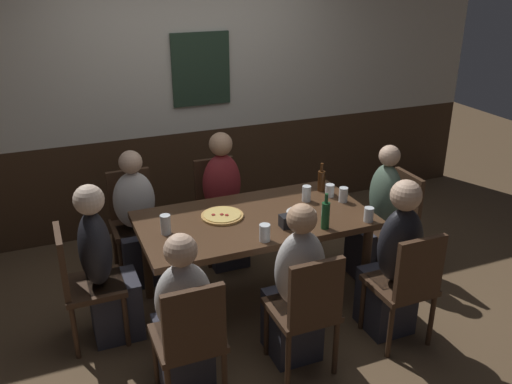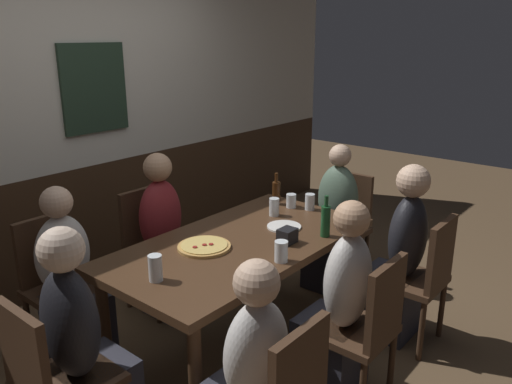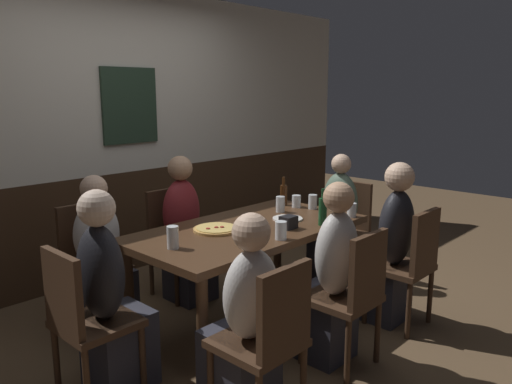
{
  "view_description": "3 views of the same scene",
  "coord_description": "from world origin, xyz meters",
  "px_view_note": "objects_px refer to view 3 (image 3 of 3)",
  "views": [
    {
      "loc": [
        -1.39,
        -3.41,
        2.51
      ],
      "look_at": [
        0.04,
        0.08,
        0.9
      ],
      "focal_mm": 38.49,
      "sensor_mm": 36.0,
      "label": 1
    },
    {
      "loc": [
        -2.17,
        -1.92,
        1.96
      ],
      "look_at": [
        0.24,
        0.08,
        0.98
      ],
      "focal_mm": 35.6,
      "sensor_mm": 36.0,
      "label": 2
    },
    {
      "loc": [
        -2.47,
        -2.39,
        1.69
      ],
      "look_at": [
        0.13,
        0.05,
        0.96
      ],
      "focal_mm": 35.15,
      "sensor_mm": 36.0,
      "label": 3
    }
  ],
  "objects_px": {
    "person_head_east": "(336,230)",
    "beer_bottle_green": "(323,211)",
    "plate_white_large": "(288,219)",
    "dining_table": "(248,237)",
    "chair_head_west": "(84,316)",
    "person_head_west": "(110,307)",
    "chair_left_far": "(90,257)",
    "beer_glass_half": "(173,239)",
    "tumbler_short": "(313,202)",
    "highball_clear": "(296,202)",
    "person_left_far": "(102,266)",
    "chair_right_near": "(410,261)",
    "pizza": "(216,229)",
    "chair_head_east": "(346,225)",
    "chair_mid_far": "(174,236)",
    "person_right_near": "(389,254)",
    "person_mid_near": "(329,286)",
    "person_mid_far": "(186,239)",
    "person_left_near": "(245,331)",
    "chair_mid_near": "(352,292)",
    "pint_glass_pale": "(280,205)",
    "chair_left_near": "(268,336)",
    "beer_glass_tall": "(352,211)",
    "condiment_caddy": "(288,222)",
    "beer_bottle_brown": "(284,194)",
    "pint_glass_stout": "(281,232)"
  },
  "relations": [
    {
      "from": "person_head_east",
      "to": "beer_bottle_green",
      "type": "xyz_separation_m",
      "value": [
        -0.72,
        -0.36,
        0.36
      ]
    },
    {
      "from": "dining_table",
      "to": "chair_head_west",
      "type": "height_order",
      "value": "chair_head_west"
    },
    {
      "from": "pint_glass_pale",
      "to": "condiment_caddy",
      "type": "xyz_separation_m",
      "value": [
        -0.33,
        -0.36,
        -0.01
      ]
    },
    {
      "from": "chair_left_near",
      "to": "pizza",
      "type": "relative_size",
      "value": 2.78
    },
    {
      "from": "person_head_east",
      "to": "person_left_near",
      "type": "relative_size",
      "value": 1.04
    },
    {
      "from": "highball_clear",
      "to": "beer_bottle_green",
      "type": "relative_size",
      "value": 0.38
    },
    {
      "from": "chair_left_far",
      "to": "beer_glass_half",
      "type": "relative_size",
      "value": 6.27
    },
    {
      "from": "highball_clear",
      "to": "tumbler_short",
      "type": "bearing_deg",
      "value": -70.65
    },
    {
      "from": "person_left_far",
      "to": "beer_bottle_green",
      "type": "distance_m",
      "value": 1.62
    },
    {
      "from": "chair_head_east",
      "to": "pizza",
      "type": "distance_m",
      "value": 1.53
    },
    {
      "from": "chair_head_east",
      "to": "chair_mid_far",
      "type": "xyz_separation_m",
      "value": [
        -1.28,
        0.87,
        0.0
      ]
    },
    {
      "from": "person_left_near",
      "to": "chair_mid_far",
      "type": "bearing_deg",
      "value": 64.31
    },
    {
      "from": "person_head_east",
      "to": "person_right_near",
      "type": "bearing_deg",
      "value": -116.68
    },
    {
      "from": "highball_clear",
      "to": "pint_glass_pale",
      "type": "bearing_deg",
      "value": -177.44
    },
    {
      "from": "dining_table",
      "to": "person_right_near",
      "type": "xyz_separation_m",
      "value": [
        0.76,
        -0.71,
        -0.15
      ]
    },
    {
      "from": "tumbler_short",
      "to": "highball_clear",
      "type": "relative_size",
      "value": 1.16
    },
    {
      "from": "person_left_near",
      "to": "pint_glass_pale",
      "type": "xyz_separation_m",
      "value": [
        1.25,
        0.82,
        0.33
      ]
    },
    {
      "from": "person_mid_far",
      "to": "plate_white_large",
      "type": "height_order",
      "value": "person_mid_far"
    },
    {
      "from": "person_left_far",
      "to": "beer_bottle_green",
      "type": "height_order",
      "value": "person_left_far"
    },
    {
      "from": "pizza",
      "to": "pint_glass_pale",
      "type": "xyz_separation_m",
      "value": [
        0.71,
        0.03,
        0.04
      ]
    },
    {
      "from": "chair_left_near",
      "to": "person_left_far",
      "type": "xyz_separation_m",
      "value": [
        -0.0,
        1.58,
        -0.03
      ]
    },
    {
      "from": "beer_bottle_green",
      "to": "person_head_east",
      "type": "bearing_deg",
      "value": 26.67
    },
    {
      "from": "person_head_east",
      "to": "plate_white_large",
      "type": "xyz_separation_m",
      "value": [
        -0.77,
        -0.08,
        0.26
      ]
    },
    {
      "from": "person_left_near",
      "to": "person_head_east",
      "type": "bearing_deg",
      "value": 20.66
    },
    {
      "from": "beer_glass_half",
      "to": "tumbler_short",
      "type": "xyz_separation_m",
      "value": [
        1.43,
        0.01,
        -0.01
      ]
    },
    {
      "from": "person_head_east",
      "to": "person_left_far",
      "type": "distance_m",
      "value": 2.0
    },
    {
      "from": "beer_glass_tall",
      "to": "highball_clear",
      "type": "bearing_deg",
      "value": 94.04
    },
    {
      "from": "chair_mid_far",
      "to": "chair_head_east",
      "type": "bearing_deg",
      "value": -34.26
    },
    {
      "from": "plate_white_large",
      "to": "dining_table",
      "type": "bearing_deg",
      "value": 167.81
    },
    {
      "from": "chair_mid_far",
      "to": "pint_glass_pale",
      "type": "distance_m",
      "value": 0.95
    },
    {
      "from": "dining_table",
      "to": "pint_glass_stout",
      "type": "height_order",
      "value": "pint_glass_stout"
    },
    {
      "from": "chair_head_west",
      "to": "person_mid_near",
      "type": "relative_size",
      "value": 0.76
    },
    {
      "from": "person_right_near",
      "to": "person_head_west",
      "type": "bearing_deg",
      "value": 159.26
    },
    {
      "from": "person_head_east",
      "to": "beer_glass_tall",
      "type": "distance_m",
      "value": 0.62
    },
    {
      "from": "chair_head_west",
      "to": "pint_glass_pale",
      "type": "distance_m",
      "value": 1.8
    },
    {
      "from": "person_head_east",
      "to": "highball_clear",
      "type": "bearing_deg",
      "value": 162.78
    },
    {
      "from": "chair_mid_far",
      "to": "beer_glass_tall",
      "type": "xyz_separation_m",
      "value": [
        0.74,
        -1.25,
        0.29
      ]
    },
    {
      "from": "chair_mid_near",
      "to": "person_right_near",
      "type": "height_order",
      "value": "person_right_near"
    },
    {
      "from": "chair_left_near",
      "to": "person_left_far",
      "type": "height_order",
      "value": "person_left_far"
    },
    {
      "from": "chair_mid_far",
      "to": "highball_clear",
      "type": "relative_size",
      "value": 8.7
    },
    {
      "from": "person_left_near",
      "to": "person_right_near",
      "type": "distance_m",
      "value": 1.52
    },
    {
      "from": "chair_mid_near",
      "to": "person_head_east",
      "type": "height_order",
      "value": "person_head_east"
    },
    {
      "from": "person_mid_near",
      "to": "person_head_east",
      "type": "height_order",
      "value": "person_mid_near"
    },
    {
      "from": "person_mid_far",
      "to": "pint_glass_pale",
      "type": "bearing_deg",
      "value": -50.38
    },
    {
      "from": "person_head_west",
      "to": "plate_white_large",
      "type": "xyz_separation_m",
      "value": [
        1.46,
        -0.08,
        0.25
      ]
    },
    {
      "from": "beer_glass_half",
      "to": "beer_bottle_brown",
      "type": "distance_m",
      "value": 1.4
    },
    {
      "from": "person_mid_near",
      "to": "pizza",
      "type": "xyz_separation_m",
      "value": [
        -0.22,
        0.8,
        0.26
      ]
    },
    {
      "from": "tumbler_short",
      "to": "condiment_caddy",
      "type": "xyz_separation_m",
      "value": [
        -0.6,
        -0.23,
        -0.01
      ]
    },
    {
      "from": "chair_right_near",
      "to": "pizza",
      "type": "bearing_deg",
      "value": 135.67
    },
    {
      "from": "chair_mid_near",
      "to": "beer_bottle_green",
      "type": "xyz_separation_m",
      "value": [
        0.39,
        0.51,
        0.35
      ]
    }
  ]
}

